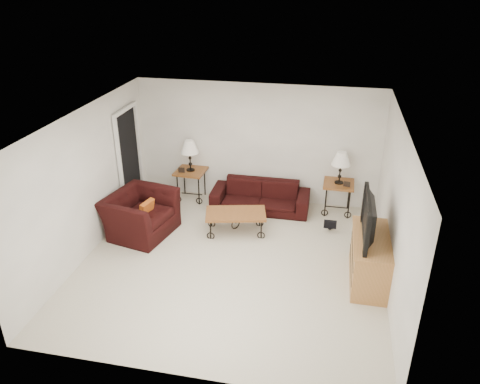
% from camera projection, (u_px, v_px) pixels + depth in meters
% --- Properties ---
extents(ground, '(5.00, 5.00, 0.00)m').
position_uv_depth(ground, '(232.00, 262.00, 7.91)').
color(ground, beige).
rests_on(ground, ground).
extents(wall_back, '(5.00, 0.02, 2.50)m').
position_uv_depth(wall_back, '(257.00, 144.00, 9.57)').
color(wall_back, white).
rests_on(wall_back, ground).
extents(wall_front, '(5.00, 0.02, 2.50)m').
position_uv_depth(wall_front, '(182.00, 295.00, 5.16)').
color(wall_front, white).
rests_on(wall_front, ground).
extents(wall_left, '(0.02, 5.00, 2.50)m').
position_uv_depth(wall_left, '(86.00, 183.00, 7.81)').
color(wall_left, white).
rests_on(wall_left, ground).
extents(wall_right, '(0.02, 5.00, 2.50)m').
position_uv_depth(wall_right, '(395.00, 212.00, 6.91)').
color(wall_right, white).
rests_on(wall_right, ground).
extents(ceiling, '(5.00, 5.00, 0.00)m').
position_uv_depth(ceiling, '(230.00, 120.00, 6.82)').
color(ceiling, white).
rests_on(ceiling, wall_back).
extents(doorway, '(0.08, 0.94, 2.04)m').
position_uv_depth(doorway, '(129.00, 160.00, 9.36)').
color(doorway, black).
rests_on(doorway, ground).
extents(sofa, '(1.99, 0.78, 0.58)m').
position_uv_depth(sofa, '(260.00, 196.00, 9.54)').
color(sofa, black).
rests_on(sofa, ground).
extents(side_table_left, '(0.64, 0.64, 0.66)m').
position_uv_depth(side_table_left, '(191.00, 185.00, 9.95)').
color(side_table_left, brown).
rests_on(side_table_left, ground).
extents(side_table_right, '(0.61, 0.61, 0.65)m').
position_uv_depth(side_table_right, '(337.00, 198.00, 9.40)').
color(side_table_right, brown).
rests_on(side_table_right, ground).
extents(lamp_left, '(0.40, 0.40, 0.66)m').
position_uv_depth(lamp_left, '(190.00, 156.00, 9.66)').
color(lamp_left, black).
rests_on(lamp_left, side_table_left).
extents(lamp_right, '(0.38, 0.38, 0.65)m').
position_uv_depth(lamp_right, '(340.00, 168.00, 9.11)').
color(lamp_right, black).
rests_on(lamp_right, side_table_right).
extents(photo_frame_left, '(0.13, 0.03, 0.11)m').
position_uv_depth(photo_frame_left, '(181.00, 170.00, 9.68)').
color(photo_frame_left, black).
rests_on(photo_frame_left, side_table_left).
extents(photo_frame_right, '(0.13, 0.05, 0.11)m').
position_uv_depth(photo_frame_right, '(347.00, 184.00, 9.07)').
color(photo_frame_right, black).
rests_on(photo_frame_right, side_table_right).
extents(coffee_table, '(1.21, 0.83, 0.42)m').
position_uv_depth(coffee_table, '(236.00, 222.00, 8.73)').
color(coffee_table, brown).
rests_on(coffee_table, ground).
extents(armchair, '(1.29, 1.41, 0.79)m').
position_uv_depth(armchair, '(140.00, 214.00, 8.63)').
color(armchair, black).
rests_on(armchair, ground).
extents(throw_pillow, '(0.17, 0.37, 0.36)m').
position_uv_depth(throw_pillow, '(146.00, 210.00, 8.50)').
color(throw_pillow, '#C46E19').
rests_on(throw_pillow, armchair).
extents(tv_stand, '(0.54, 1.31, 0.78)m').
position_uv_depth(tv_stand, '(370.00, 259.00, 7.31)').
color(tv_stand, '#C07D47').
rests_on(tv_stand, ground).
extents(television, '(0.15, 1.17, 0.67)m').
position_uv_depth(television, '(374.00, 218.00, 6.99)').
color(television, black).
rests_on(television, tv_stand).
extents(backpack, '(0.39, 0.32, 0.47)m').
position_uv_depth(backpack, '(331.00, 219.00, 8.79)').
color(backpack, black).
rests_on(backpack, ground).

